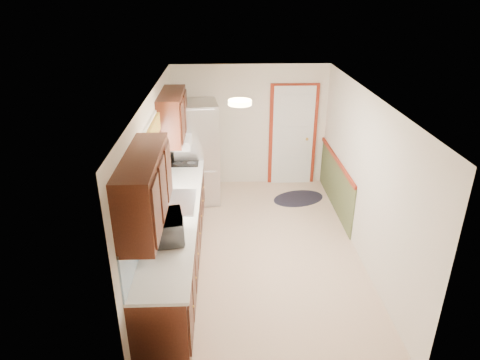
{
  "coord_description": "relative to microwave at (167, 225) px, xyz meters",
  "views": [
    {
      "loc": [
        -0.5,
        -5.56,
        3.71
      ],
      "look_at": [
        -0.29,
        0.07,
        1.15
      ],
      "focal_mm": 32.0,
      "sensor_mm": 36.0,
      "label": 1
    }
  ],
  "objects": [
    {
      "name": "microwave",
      "position": [
        0.0,
        0.0,
        0.0
      ],
      "size": [
        0.4,
        0.59,
        0.37
      ],
      "primitive_type": "imported",
      "rotation": [
        0.0,
        0.0,
        1.76
      ],
      "color": "white",
      "rests_on": "kitchen_run"
    },
    {
      "name": "back_wall_trim",
      "position": [
        2.19,
        3.34,
        -0.23
      ],
      "size": [
        1.12,
        2.3,
        2.08
      ],
      "color": "maroon",
      "rests_on": "ground"
    },
    {
      "name": "cooktop",
      "position": [
        0.01,
        2.49,
        -0.17
      ],
      "size": [
        0.47,
        0.57,
        0.02
      ],
      "primitive_type": "cube",
      "color": "black",
      "rests_on": "kitchen_run"
    },
    {
      "name": "refrigerator",
      "position": [
        0.18,
        2.87,
        -0.18
      ],
      "size": [
        0.86,
        0.83,
        1.88
      ],
      "rotation": [
        0.0,
        0.0,
        0.12
      ],
      "color": "#B7B7BC",
      "rests_on": "ground"
    },
    {
      "name": "room_shell",
      "position": [
        1.2,
        1.13,
        0.08
      ],
      "size": [
        3.2,
        5.2,
        2.52
      ],
      "color": "beige",
      "rests_on": "ground"
    },
    {
      "name": "ceiling_fixture",
      "position": [
        0.9,
        0.93,
        1.24
      ],
      "size": [
        0.3,
        0.3,
        0.06
      ],
      "primitive_type": "cylinder",
      "color": "#FFD88C",
      "rests_on": "room_shell"
    },
    {
      "name": "kitchen_run",
      "position": [
        -0.04,
        0.83,
        -0.31
      ],
      "size": [
        0.63,
        4.0,
        2.2
      ],
      "color": "#3C180D",
      "rests_on": "ground"
    },
    {
      "name": "rug",
      "position": [
        2.09,
        2.81,
        -1.12
      ],
      "size": [
        1.16,
        0.94,
        0.01
      ],
      "primitive_type": "ellipsoid",
      "rotation": [
        0.0,
        0.0,
        0.34
      ],
      "color": "black",
      "rests_on": "ground"
    }
  ]
}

